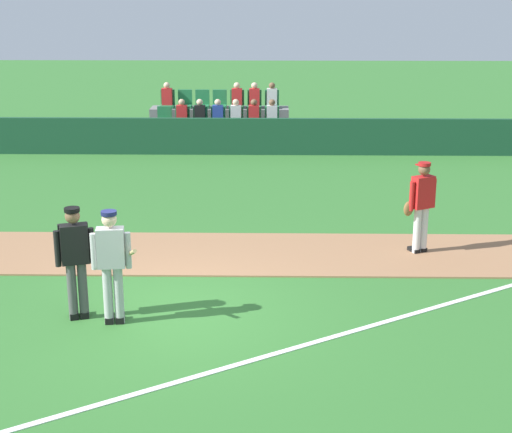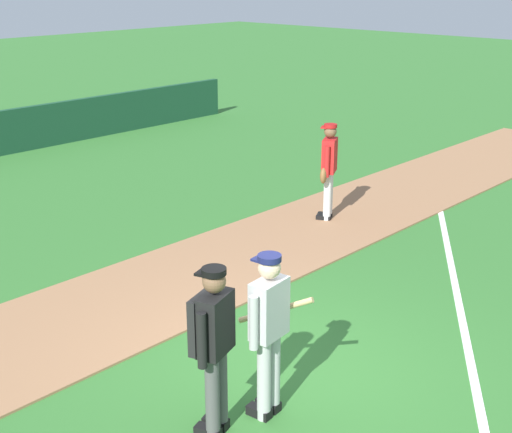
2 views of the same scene
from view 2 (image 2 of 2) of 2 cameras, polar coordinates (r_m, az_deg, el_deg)
ground_plane at (r=8.22m, az=2.59°, el=-12.38°), size 80.00×80.00×0.00m
infield_dirt_path at (r=9.99m, az=-9.53°, el=-6.50°), size 28.00×2.39×0.03m
foul_line_chalk at (r=10.22m, az=15.88°, el=-6.45°), size 10.13×6.59×0.01m
batter_grey_jersey at (r=7.05m, az=1.04°, el=-9.04°), size 0.72×0.75×1.76m
umpire_home_plate at (r=6.78m, az=-3.43°, el=-10.03°), size 0.57×0.39×1.76m
runner_red_jersey at (r=12.68m, az=5.84°, el=3.83°), size 0.65×0.42×1.76m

